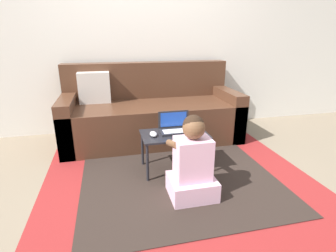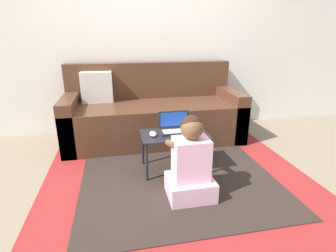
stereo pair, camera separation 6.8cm
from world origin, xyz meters
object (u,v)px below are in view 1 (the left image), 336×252
object	(u,v)px
computer_mouse	(153,134)
laptop_desk	(174,138)
couch	(151,114)
person_seated	(192,164)
laptop	(175,128)

from	to	relation	value
computer_mouse	laptop_desk	bearing A→B (deg)	4.85
couch	person_seated	xyz separation A→B (m)	(0.10, -1.32, -0.03)
laptop_desk	person_seated	world-z (taller)	person_seated
laptop	person_seated	bearing A→B (deg)	-88.90
computer_mouse	person_seated	size ratio (longest dim) A/B	0.17
laptop_desk	person_seated	bearing A→B (deg)	-86.50
laptop_desk	laptop	size ratio (longest dim) A/B	2.08
laptop	person_seated	distance (m)	0.51
laptop_desk	laptop	xyz separation A→B (m)	(0.02, 0.04, 0.08)
laptop_desk	computer_mouse	bearing A→B (deg)	-175.15
person_seated	couch	bearing A→B (deg)	94.47
laptop	person_seated	world-z (taller)	person_seated
person_seated	laptop	bearing A→B (deg)	91.10
laptop	couch	bearing A→B (deg)	96.47
computer_mouse	couch	bearing A→B (deg)	82.12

